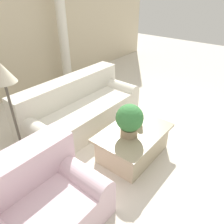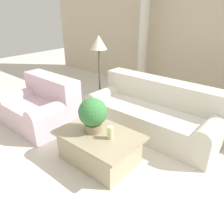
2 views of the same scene
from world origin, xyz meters
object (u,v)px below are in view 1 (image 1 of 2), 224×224
at_px(sofa_long, 80,108).
at_px(floor_lamp, 5,83).
at_px(coffee_table, 133,143).
at_px(loveseat, 38,203).
at_px(potted_plant, 130,119).

relative_size(sofa_long, floor_lamp, 1.50).
height_order(sofa_long, coffee_table, sofa_long).
height_order(sofa_long, loveseat, same).
bearing_deg(floor_lamp, coffee_table, -47.29).
distance_m(potted_plant, floor_lamp, 1.68).
height_order(sofa_long, potted_plant, potted_plant).
xyz_separation_m(sofa_long, coffee_table, (-0.12, -1.28, -0.11)).
distance_m(sofa_long, floor_lamp, 1.56).
relative_size(sofa_long, loveseat, 1.82).
xyz_separation_m(loveseat, potted_plant, (1.48, -0.13, 0.36)).
height_order(potted_plant, floor_lamp, floor_lamp).
distance_m(coffee_table, floor_lamp, 1.97).
xyz_separation_m(loveseat, floor_lamp, (0.45, 1.09, 0.92)).
distance_m(coffee_table, potted_plant, 0.49).
relative_size(loveseat, floor_lamp, 0.82).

